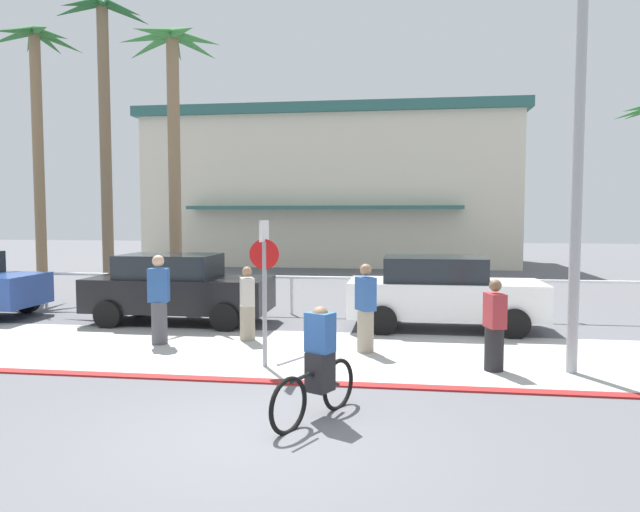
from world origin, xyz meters
TOP-DOWN VIEW (x-y plane):
  - ground_plane at (0.00, 10.00)m, footprint 80.00×80.00m
  - sidewalk_strip at (0.00, 4.20)m, footprint 44.00×4.00m
  - curb_paint at (0.00, 2.20)m, footprint 44.00×0.24m
  - building_backdrop at (-2.13, 26.04)m, footprint 19.64×9.50m
  - rail_fence at (0.00, 8.50)m, footprint 21.27×0.08m
  - stop_sign_bike_lane at (-0.63, 3.09)m, footprint 0.52×0.56m
  - streetlight_curb at (4.55, 3.18)m, footprint 0.24×2.54m
  - palm_tree_0 at (-10.70, 12.08)m, footprint 3.22×3.42m
  - palm_tree_1 at (-7.84, 11.35)m, footprint 3.03×2.99m
  - palm_tree_2 at (-5.01, 10.01)m, footprint 3.30×3.54m
  - car_black_1 at (-3.72, 6.90)m, footprint 4.40×2.02m
  - car_white_2 at (2.65, 7.01)m, footprint 4.40×2.02m
  - cyclist_black_0 at (0.65, 0.69)m, footprint 0.89×1.64m
  - pedestrian_0 at (3.28, 3.36)m, footprint 0.40×0.46m
  - pedestrian_1 at (1.04, 4.42)m, footprint 0.44×0.48m
  - pedestrian_2 at (-3.18, 4.54)m, footprint 0.43×0.37m
  - pedestrian_3 at (-1.49, 5.14)m, footprint 0.42×0.47m

SIDE VIEW (x-z plane):
  - ground_plane at x=0.00m, z-range 0.00..0.00m
  - sidewalk_strip at x=0.00m, z-range 0.00..0.02m
  - curb_paint at x=0.00m, z-range 0.00..0.03m
  - cyclist_black_0 at x=0.65m, z-range -0.06..1.44m
  - pedestrian_0 at x=3.28m, z-range -0.07..1.51m
  - pedestrian_3 at x=-1.49m, z-range -0.07..1.51m
  - pedestrian_1 at x=1.04m, z-range -0.06..1.66m
  - rail_fence at x=0.00m, z-range 0.32..1.36m
  - pedestrian_2 at x=-3.18m, z-range -0.06..1.79m
  - car_black_1 at x=-3.72m, z-range 0.03..1.72m
  - car_white_2 at x=2.65m, z-range 0.03..1.72m
  - stop_sign_bike_lane at x=-0.63m, z-range 0.40..2.96m
  - building_backdrop at x=-2.13m, z-range 0.02..8.15m
  - streetlight_curb at x=4.55m, z-range 0.53..8.03m
  - palm_tree_2 at x=-5.01m, z-range 1.98..10.06m
  - palm_tree_0 at x=-10.70m, z-range 2.17..11.23m
  - palm_tree_1 at x=-7.84m, z-range 1.91..11.51m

